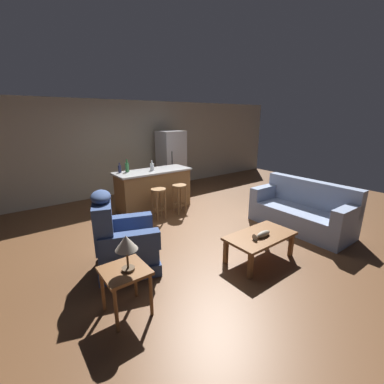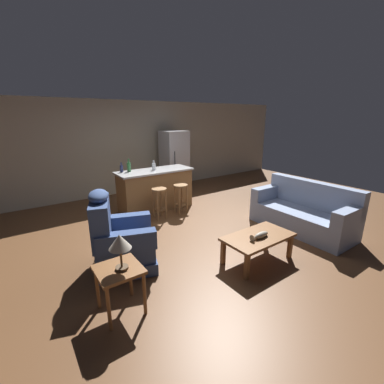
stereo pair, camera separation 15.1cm
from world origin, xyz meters
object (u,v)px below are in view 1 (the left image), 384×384
kitchen_island (154,190)px  refrigerator (171,161)px  bottle_tall_green (152,167)px  bottle_wine_dark (127,167)px  fish_figurine (262,235)px  bar_stool_left (159,198)px  coffee_table (260,238)px  bottle_short_amber (120,169)px  end_table (125,277)px  couch (302,212)px  bar_stool_right (179,194)px  table_lamp (126,244)px  recliner_near_lamp (121,241)px

kitchen_island → refrigerator: 1.80m
bottle_tall_green → bottle_wine_dark: size_ratio=0.79×
fish_figurine → bottle_tall_green: bearing=92.1°
bar_stool_left → bottle_wine_dark: bottle_wine_dark is taller
coffee_table → bottle_wine_dark: (-0.70, 3.24, 0.70)m
bottle_short_amber → end_table: bearing=-111.9°
coffee_table → bottle_short_amber: size_ratio=5.02×
couch → end_table: 3.75m
bar_stool_right → bottle_wine_dark: (-0.86, 0.83, 0.59)m
table_lamp → refrigerator: 5.21m
coffee_table → bottle_short_amber: 3.45m
bar_stool_right → refrigerator: size_ratio=0.39×
recliner_near_lamp → end_table: bearing=-90.7°
fish_figurine → bottle_tall_green: bottle_tall_green is taller
table_lamp → end_table: bearing=127.5°
bar_stool_right → bottle_tall_green: bearing=116.8°
bottle_short_amber → bottle_wine_dark: 0.17m
couch → kitchen_island: 3.31m
table_lamp → bottle_wine_dark: 3.40m
end_table → couch: bearing=1.4°
bottle_short_amber → couch: bearing=-50.2°
bar_stool_left → refrigerator: (1.52, 1.83, 0.41)m
table_lamp → bar_stool_left: 2.86m
bottle_wine_dark → coffee_table: bearing=-77.8°
couch → bottle_short_amber: bearing=-49.4°
coffee_table → couch: size_ratio=0.58×
recliner_near_lamp → table_lamp: (-0.30, -0.95, 0.45)m
coffee_table → bar_stool_left: bar_stool_left is taller
recliner_near_lamp → table_lamp: size_ratio=2.93×
end_table → bottle_wine_dark: bottle_wine_dark is taller
coffee_table → bottle_wine_dark: size_ratio=3.80×
kitchen_island → bar_stool_right: size_ratio=2.65×
coffee_table → bottle_tall_green: bottle_tall_green is taller
kitchen_island → coffee_table: bearing=-87.1°
bar_stool_right → bottle_wine_dark: bottle_wine_dark is taller
coffee_table → bar_stool_right: (0.16, 2.41, 0.11)m
bar_stool_left → couch: bearing=-46.6°
fish_figurine → bottle_wine_dark: (-0.65, 3.31, 0.60)m
coffee_table → bottle_short_amber: bearing=104.9°
table_lamp → recliner_near_lamp: bearing=72.3°
kitchen_island → bar_stool_left: bearing=-110.4°
recliner_near_lamp → bottle_short_amber: recliner_near_lamp is taller
fish_figurine → bottle_tall_green: (-0.11, 3.12, 0.57)m
end_table → bottle_short_amber: size_ratio=2.55×
end_table → bar_stool_left: bearing=52.4°
table_lamp → bottle_wine_dark: bottle_wine_dark is taller
table_lamp → bottle_tall_green: bottle_tall_green is taller
end_table → bar_stool_left: (1.72, 2.24, 0.01)m
bottle_short_amber → fish_figurine: bearing=-76.3°
refrigerator → bottle_wine_dark: bearing=-151.3°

